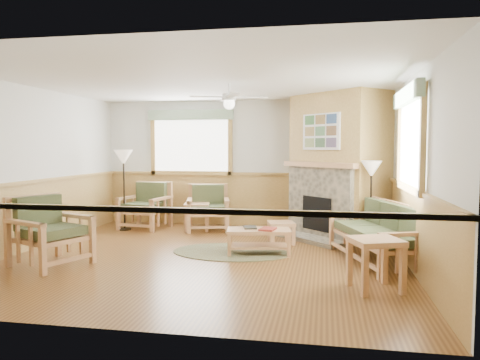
% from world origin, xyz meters
% --- Properties ---
extents(floor, '(6.00, 6.00, 0.01)m').
position_xyz_m(floor, '(0.00, 0.00, -0.01)').
color(floor, brown).
rests_on(floor, ground).
extents(ceiling, '(6.00, 6.00, 0.01)m').
position_xyz_m(ceiling, '(0.00, 0.00, 2.70)').
color(ceiling, white).
rests_on(ceiling, floor).
extents(wall_back, '(6.00, 0.02, 2.70)m').
position_xyz_m(wall_back, '(0.00, 3.00, 1.35)').
color(wall_back, silver).
rests_on(wall_back, floor).
extents(wall_front, '(6.00, 0.02, 2.70)m').
position_xyz_m(wall_front, '(0.00, -3.00, 1.35)').
color(wall_front, silver).
rests_on(wall_front, floor).
extents(wall_left, '(0.02, 6.00, 2.70)m').
position_xyz_m(wall_left, '(-3.00, 0.00, 1.35)').
color(wall_left, silver).
rests_on(wall_left, floor).
extents(wall_right, '(0.02, 6.00, 2.70)m').
position_xyz_m(wall_right, '(3.00, 0.00, 1.35)').
color(wall_right, silver).
rests_on(wall_right, floor).
extents(wainscot, '(6.00, 6.00, 1.10)m').
position_xyz_m(wainscot, '(0.00, 0.00, 0.55)').
color(wainscot, '#B18B48').
rests_on(wainscot, floor).
extents(fireplace, '(3.11, 3.11, 2.70)m').
position_xyz_m(fireplace, '(2.05, 2.05, 1.35)').
color(fireplace, '#B18B48').
rests_on(fireplace, floor).
extents(window_back, '(1.90, 0.16, 1.50)m').
position_xyz_m(window_back, '(-1.10, 2.96, 2.53)').
color(window_back, white).
rests_on(window_back, wall_back).
extents(window_right, '(0.16, 1.90, 1.50)m').
position_xyz_m(window_right, '(2.96, -0.20, 2.53)').
color(window_right, white).
rests_on(window_right, wall_right).
extents(ceiling_fan, '(1.59, 1.59, 0.36)m').
position_xyz_m(ceiling_fan, '(0.30, 0.30, 2.66)').
color(ceiling_fan, white).
rests_on(ceiling_fan, ceiling).
extents(sofa, '(2.06, 1.35, 0.88)m').
position_xyz_m(sofa, '(2.55, 0.11, 0.44)').
color(sofa, tan).
rests_on(sofa, floor).
extents(armchair_back_left, '(0.98, 0.98, 0.96)m').
position_xyz_m(armchair_back_left, '(-1.89, 2.21, 0.48)').
color(armchair_back_left, tan).
rests_on(armchair_back_left, floor).
extents(armchair_back_right, '(1.00, 1.00, 0.93)m').
position_xyz_m(armchair_back_right, '(-0.55, 2.26, 0.46)').
color(armchair_back_right, tan).
rests_on(armchair_back_right, floor).
extents(armchair_left, '(1.16, 1.16, 1.00)m').
position_xyz_m(armchair_left, '(-2.07, -0.92, 0.50)').
color(armchair_left, tan).
rests_on(armchair_left, floor).
extents(coffee_table, '(1.06, 0.65, 0.40)m').
position_xyz_m(coffee_table, '(0.77, 0.32, 0.20)').
color(coffee_table, tan).
rests_on(coffee_table, floor).
extents(end_table_chairs, '(0.58, 0.57, 0.56)m').
position_xyz_m(end_table_chairs, '(-0.76, 2.17, 0.28)').
color(end_table_chairs, tan).
rests_on(end_table_chairs, floor).
extents(end_table_sofa, '(0.70, 0.69, 0.62)m').
position_xyz_m(end_table_sofa, '(2.40, -1.31, 0.31)').
color(end_table_sofa, tan).
rests_on(end_table_sofa, floor).
extents(footstool, '(0.55, 0.55, 0.38)m').
position_xyz_m(footstool, '(1.05, 1.18, 0.19)').
color(footstool, tan).
rests_on(footstool, floor).
extents(braided_rug, '(2.11, 2.11, 0.01)m').
position_xyz_m(braided_rug, '(0.33, 0.36, 0.01)').
color(braided_rug, brown).
rests_on(braided_rug, floor).
extents(floor_lamp_left, '(0.40, 0.40, 1.65)m').
position_xyz_m(floor_lamp_left, '(-2.24, 1.98, 0.83)').
color(floor_lamp_left, black).
rests_on(floor_lamp_left, floor).
extents(floor_lamp_right, '(0.44, 0.44, 1.48)m').
position_xyz_m(floor_lamp_right, '(2.55, 0.99, 0.74)').
color(floor_lamp_right, black).
rests_on(floor_lamp_right, floor).
extents(book_red, '(0.27, 0.33, 0.03)m').
position_xyz_m(book_red, '(0.92, 0.27, 0.43)').
color(book_red, maroon).
rests_on(book_red, coffee_table).
extents(book_dark, '(0.26, 0.31, 0.03)m').
position_xyz_m(book_dark, '(0.62, 0.39, 0.42)').
color(book_dark, black).
rests_on(book_dark, coffee_table).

